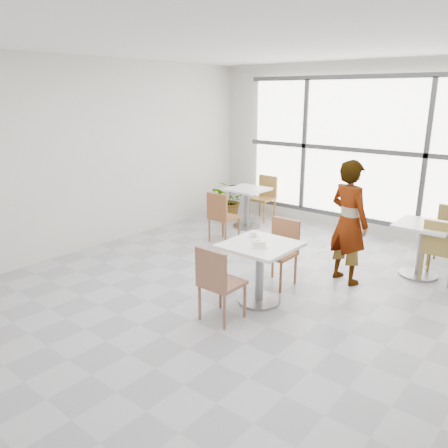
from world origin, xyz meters
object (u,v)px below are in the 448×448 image
Objects in this scene: bg_table_right at (422,242)px; main_table at (260,262)px; oatmeal_bowl at (259,243)px; coffee_cup at (253,235)px; person at (349,222)px; bg_chair_right_near at (440,247)px; bg_table_left at (247,202)px; chair_near at (217,280)px; bg_chair_left_far at (265,195)px; bg_chair_left_near at (221,214)px; chair_far at (281,247)px; plant_left at (230,200)px.

main_table is at bearing -120.71° from bg_table_right.
oatmeal_bowl reaches higher than coffee_cup.
person is 1.27m from bg_chair_right_near.
main_table is 1.07× the size of bg_table_left.
chair_near is 1.00× the size of bg_chair_left_far.
bg_chair_left_near reaches higher than bg_table_left.
bg_chair_left_far is at bearing 128.39° from chair_far.
bg_chair_left_far reaches higher than bg_table_left.
coffee_cup is 0.20× the size of plant_left.
person is at bearing 71.22° from oatmeal_bowl.
bg_table_right is at bearing 61.60° from oatmeal_bowl.
chair_far is at bearing 100.35° from main_table.
bg_chair_left_near is (-1.68, 0.78, 0.00)m from chair_far.
person is (0.64, 0.62, 0.33)m from chair_far.
person is (0.60, 1.96, 0.33)m from chair_near.
chair_far is 1.00× the size of bg_chair_left_near.
person reaches higher than bg_chair_right_near.
oatmeal_bowl is at bearing -56.48° from bg_chair_left_far.
oatmeal_bowl is 3.91m from bg_chair_left_far.
bg_chair_left_near is (0.23, -1.03, 0.01)m from bg_table_left.
person reaches higher than bg_chair_left_far.
person reaches higher than bg_table_left.
person reaches higher than bg_chair_left_near.
chair_far is 3.24m from plant_left.
bg_chair_right_near reaches higher than plant_left.
chair_far is 5.47× the size of coffee_cup.
chair_near is at bearing -58.16° from bg_table_left.
coffee_cup is 1.34m from person.
oatmeal_bowl is 0.28× the size of bg_table_right.
chair_far is at bearing -51.61° from bg_chair_left_far.
chair_near is at bearing -88.23° from chair_far.
bg_chair_left_far is (-1.89, 3.00, -0.28)m from coffee_cup.
plant_left is at bearing -139.79° from bg_chair_left_far.
oatmeal_bowl is 3.32m from bg_table_left.
bg_table_right is (0.72, 0.83, -0.34)m from person.
oatmeal_bowl reaches higher than bg_table_right.
oatmeal_bowl is at bearing -43.69° from coffee_cup.
oatmeal_bowl is 0.36m from coffee_cup.
chair_near reaches higher than plant_left.
coffee_cup is 2.45m from bg_table_right.
chair_near is 5.47× the size of coffee_cup.
oatmeal_bowl reaches higher than plant_left.
chair_near is 3.71m from bg_table_left.
bg_chair_left_near is (-1.60, 1.29, -0.28)m from coffee_cup.
chair_near and bg_chair_left_far have the same top height.
bg_chair_left_near is 1.52m from plant_left.
person is at bearing 67.64° from main_table.
person is at bearing -24.48° from plant_left.
main_table is 0.70m from chair_near.
bg_table_left is 0.64m from plant_left.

